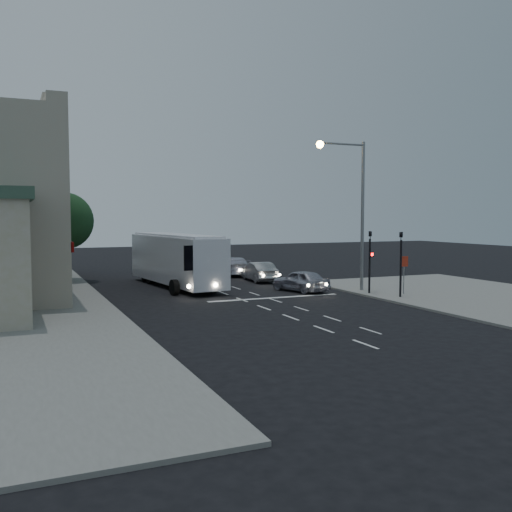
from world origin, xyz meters
name	(u,v)px	position (x,y,z in m)	size (l,w,h in m)	color
ground	(256,305)	(0.00, 0.00, 0.00)	(120.00, 120.00, 0.00)	black
sidewalk_near	(502,300)	(13.00, -4.00, 0.06)	(12.00, 24.00, 0.12)	slate
road_markings	(254,295)	(1.29, 3.31, 0.00)	(8.00, 30.55, 0.01)	silver
tour_bus	(176,258)	(-1.80, 9.20, 1.88)	(3.55, 11.51, 3.47)	silver
car_suv	(301,281)	(4.63, 3.80, 0.68)	(1.60, 3.98, 1.36)	#A3A3AF
car_sedan_a	(259,272)	(4.49, 9.95, 0.69)	(1.47, 4.20, 1.38)	#A7A7A7
car_sedan_b	(235,266)	(4.47, 14.64, 0.71)	(1.99, 4.89, 1.42)	silver
traffic_signal_main	(370,254)	(7.60, 0.78, 2.42)	(0.25, 0.35, 4.10)	black
traffic_signal_side	(401,256)	(8.30, -1.20, 2.42)	(0.18, 0.15, 4.10)	black
regulatory_sign	(404,269)	(9.30, -0.24, 1.60)	(0.45, 0.12, 2.20)	slate
streetlight	(354,198)	(7.34, 2.20, 5.73)	(3.32, 0.44, 9.00)	slate
street_tree	(65,218)	(-8.21, 15.02, 4.50)	(4.00, 4.00, 6.20)	black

